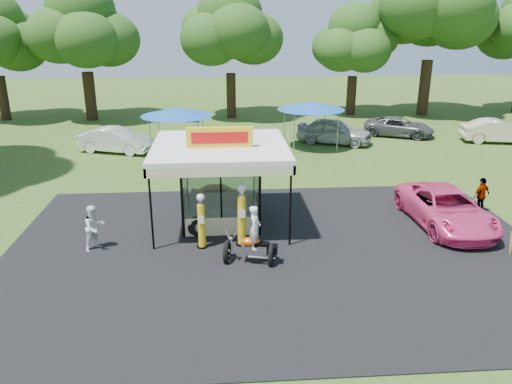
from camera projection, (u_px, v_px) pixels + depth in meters
ground at (283, 278)px, 16.62m from camera, size 120.00×120.00×0.00m
asphalt_apron at (276, 251)px, 18.50m from camera, size 20.00×14.00×0.04m
gas_station_kiosk at (221, 182)px, 20.60m from camera, size 5.40×5.40×4.18m
gas_pump_left at (202, 222)px, 18.42m from camera, size 0.41×0.41×2.18m
gas_pump_right at (242, 216)px, 18.58m from camera, size 0.46×0.46×2.48m
motorcycle at (253, 240)px, 17.34m from camera, size 1.96×1.22×2.23m
spare_tires at (198, 227)px, 19.68m from camera, size 1.00×0.87×0.80m
kiosk_car at (221, 194)px, 23.10m from camera, size 2.82×1.13×0.96m
pink_sedan at (446, 208)px, 20.54m from camera, size 2.75×5.63×1.54m
spectator_west at (94, 228)px, 18.39m from camera, size 1.05×1.07×1.73m
spectator_east_b at (481, 195)px, 21.94m from camera, size 1.03×0.74×1.61m
bg_car_a at (116, 140)px, 31.90m from camera, size 5.04×3.11×1.57m
bg_car_c at (334, 131)px, 34.11m from camera, size 5.44×4.01×1.72m
bg_car_d at (399, 127)px, 36.29m from camera, size 5.42×4.13×1.37m
bg_car_e at (498, 131)px, 34.39m from camera, size 5.04×2.59×1.58m
tent_west at (177, 112)px, 30.34m from camera, size 4.37×4.37×3.05m
tent_east at (311, 106)px, 32.39m from camera, size 4.39×4.39×3.07m
oak_far_b at (83, 33)px, 40.13m from camera, size 9.20×9.20×10.97m
oak_far_c at (230, 36)px, 41.13m from camera, size 9.02×9.02×10.64m
oak_far_d at (354, 46)px, 42.82m from camera, size 7.81×7.81×9.29m
oak_far_e at (432, 15)px, 41.75m from camera, size 11.09×11.09×13.21m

